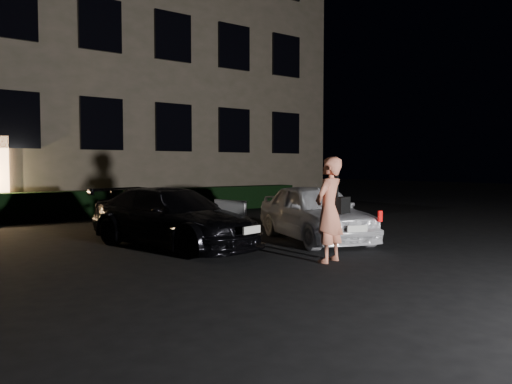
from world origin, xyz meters
TOP-DOWN VIEW (x-y plane):
  - ground at (0.00, 0.00)m, footprint 80.00×80.00m
  - building at (-0.00, 14.99)m, footprint 20.00×8.11m
  - hedge at (0.00, 10.50)m, footprint 15.00×0.70m
  - sedan at (-1.05, 3.83)m, footprint 2.53×4.33m
  - hatch at (1.81, 2.75)m, footprint 2.47×3.92m
  - man at (0.33, 0.79)m, footprint 0.82×0.60m

SIDE VIEW (x-z plane):
  - ground at x=0.00m, z-range 0.00..0.00m
  - hedge at x=0.00m, z-range 0.00..0.85m
  - sedan at x=-1.05m, z-range 0.00..1.18m
  - hatch at x=1.81m, z-range 0.00..1.24m
  - man at x=0.33m, z-range 0.00..1.78m
  - building at x=0.00m, z-range 0.00..12.00m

